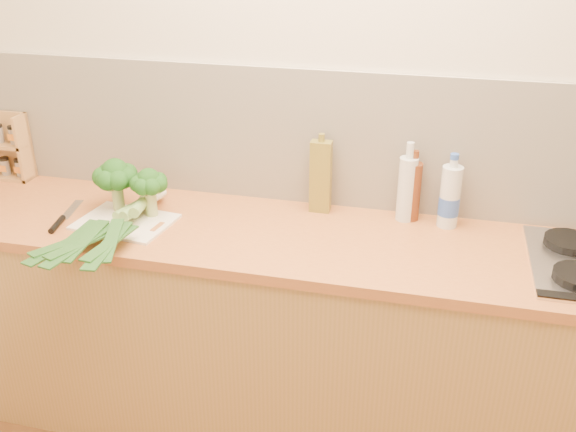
# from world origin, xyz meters

# --- Properties ---
(room_shell) EXTENTS (3.50, 3.50, 3.50)m
(room_shell) POSITION_xyz_m (0.00, 1.49, 1.17)
(room_shell) COLOR beige
(room_shell) RESTS_ON ground
(counter) EXTENTS (3.20, 0.62, 0.90)m
(counter) POSITION_xyz_m (0.00, 1.20, 0.45)
(counter) COLOR #A87E46
(counter) RESTS_ON ground
(chopping_board) EXTENTS (0.37, 0.30, 0.01)m
(chopping_board) POSITION_xyz_m (-0.73, 1.13, 0.91)
(chopping_board) COLOR white
(chopping_board) RESTS_ON counter
(broccoli_left) EXTENTS (0.17, 0.17, 0.21)m
(broccoli_left) POSITION_xyz_m (-0.80, 1.22, 1.05)
(broccoli_left) COLOR #9BAC64
(broccoli_left) RESTS_ON chopping_board
(broccoli_right) EXTENTS (0.14, 0.14, 0.19)m
(broccoli_right) POSITION_xyz_m (-0.65, 1.21, 1.04)
(broccoli_right) COLOR #9BAC64
(broccoli_right) RESTS_ON chopping_board
(leek_front) EXTENTS (0.24, 0.67, 0.04)m
(leek_front) POSITION_xyz_m (-0.76, 1.11, 0.93)
(leek_front) COLOR white
(leek_front) RESTS_ON chopping_board
(leek_mid) EXTENTS (0.18, 0.66, 0.04)m
(leek_mid) POSITION_xyz_m (-0.71, 1.08, 0.95)
(leek_mid) COLOR white
(leek_mid) RESTS_ON chopping_board
(leek_back) EXTENTS (0.14, 0.70, 0.04)m
(leek_back) POSITION_xyz_m (-0.67, 1.10, 0.97)
(leek_back) COLOR white
(leek_back) RESTS_ON chopping_board
(chefs_knife) EXTENTS (0.08, 0.30, 0.02)m
(chefs_knife) POSITION_xyz_m (-0.97, 1.08, 0.91)
(chefs_knife) COLOR silver
(chefs_knife) RESTS_ON counter
(spice_rack) EXTENTS (0.24, 0.10, 0.29)m
(spice_rack) POSITION_xyz_m (-1.45, 1.44, 1.03)
(spice_rack) COLOR tan
(spice_rack) RESTS_ON counter
(oil_tin) EXTENTS (0.08, 0.05, 0.32)m
(oil_tin) POSITION_xyz_m (-0.04, 1.42, 1.05)
(oil_tin) COLOR olive
(oil_tin) RESTS_ON counter
(glass_bottle) EXTENTS (0.07, 0.07, 0.31)m
(glass_bottle) POSITION_xyz_m (0.29, 1.42, 1.03)
(glass_bottle) COLOR silver
(glass_bottle) RESTS_ON counter
(amber_bottle) EXTENTS (0.06, 0.06, 0.28)m
(amber_bottle) POSITION_xyz_m (0.31, 1.43, 1.02)
(amber_bottle) COLOR #612D12
(amber_bottle) RESTS_ON counter
(water_bottle) EXTENTS (0.08, 0.08, 0.27)m
(water_bottle) POSITION_xyz_m (0.45, 1.40, 1.01)
(water_bottle) COLOR silver
(water_bottle) RESTS_ON counter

